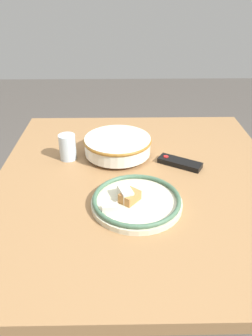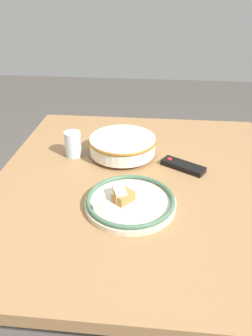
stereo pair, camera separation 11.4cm
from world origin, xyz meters
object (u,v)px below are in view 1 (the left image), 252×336
object	(u,v)px
noodle_bowl	(118,145)
drinking_glass	(68,147)
food_plate	(136,201)
tv_remote	(180,163)

from	to	relation	value
noodle_bowl	drinking_glass	distance (m)	0.19
noodle_bowl	food_plate	xyz separation A→B (m)	(0.33, 0.06, -0.03)
tv_remote	drinking_glass	distance (m)	0.43
tv_remote	drinking_glass	size ratio (longest dim) A/B	1.67
drinking_glass	food_plate	bearing A→B (deg)	39.19
noodle_bowl	food_plate	size ratio (longest dim) A/B	0.94
tv_remote	food_plate	bearing A→B (deg)	175.26
noodle_bowl	tv_remote	size ratio (longest dim) A/B	1.58
tv_remote	drinking_glass	xyz separation A→B (m)	(-0.06, -0.43, 0.04)
noodle_bowl	food_plate	world-z (taller)	noodle_bowl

